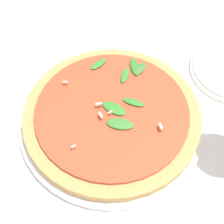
% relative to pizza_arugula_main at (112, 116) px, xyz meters
% --- Properties ---
extents(ground_plane, '(6.00, 6.00, 0.00)m').
position_rel_pizza_arugula_main_xyz_m(ground_plane, '(0.03, -0.00, -0.02)').
color(ground_plane, silver).
extents(pizza_arugula_main, '(0.34, 0.34, 0.05)m').
position_rel_pizza_arugula_main_xyz_m(pizza_arugula_main, '(0.00, 0.00, 0.00)').
color(pizza_arugula_main, white).
rests_on(pizza_arugula_main, ground_plane).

